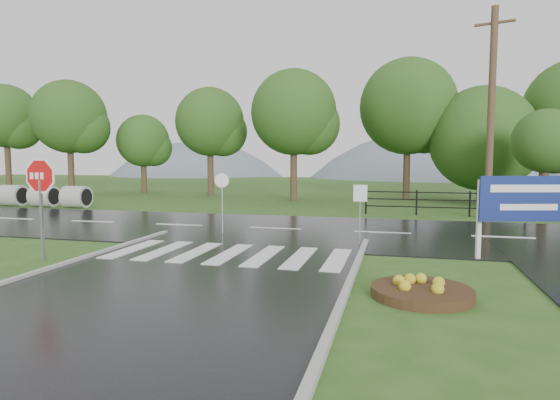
# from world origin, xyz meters

# --- Properties ---
(ground) EXTENTS (120.00, 120.00, 0.00)m
(ground) POSITION_xyz_m (0.00, 0.00, 0.00)
(ground) COLOR #2D551C
(ground) RESTS_ON ground
(main_road) EXTENTS (90.00, 8.00, 0.04)m
(main_road) POSITION_xyz_m (0.00, 10.00, 0.00)
(main_road) COLOR black
(main_road) RESTS_ON ground
(crosswalk) EXTENTS (6.50, 2.80, 0.02)m
(crosswalk) POSITION_xyz_m (0.00, 5.00, 0.06)
(crosswalk) COLOR silver
(crosswalk) RESTS_ON ground
(fence_west) EXTENTS (9.58, 0.08, 1.20)m
(fence_west) POSITION_xyz_m (7.75, 16.00, 0.72)
(fence_west) COLOR black
(fence_west) RESTS_ON ground
(hills) EXTENTS (102.00, 48.00, 48.00)m
(hills) POSITION_xyz_m (3.49, 65.00, -15.54)
(hills) COLOR slate
(hills) RESTS_ON ground
(treeline) EXTENTS (83.20, 5.20, 10.00)m
(treeline) POSITION_xyz_m (1.00, 24.00, 0.00)
(treeline) COLOR #244B17
(treeline) RESTS_ON ground
(culvert_pipes) EXTENTS (7.60, 1.20, 1.20)m
(culvert_pipes) POSITION_xyz_m (-15.81, 15.00, 0.60)
(culvert_pipes) COLOR #9E9B93
(culvert_pipes) RESTS_ON ground
(stop_sign) EXTENTS (1.29, 0.09, 2.89)m
(stop_sign) POSITION_xyz_m (-4.52, 3.17, 2.00)
(stop_sign) COLOR #939399
(stop_sign) RESTS_ON ground
(estate_billboard) EXTENTS (2.50, 0.74, 2.25)m
(estate_billboard) POSITION_xyz_m (7.79, 6.16, 1.55)
(estate_billboard) COLOR silver
(estate_billboard) RESTS_ON ground
(flower_bed) EXTENTS (1.95, 1.95, 0.39)m
(flower_bed) POSITION_xyz_m (5.00, 2.23, 0.15)
(flower_bed) COLOR #332111
(flower_bed) RESTS_ON ground
(reg_sign_small) EXTENTS (0.42, 0.06, 1.90)m
(reg_sign_small) POSITION_xyz_m (3.39, 7.36, 1.37)
(reg_sign_small) COLOR #939399
(reg_sign_small) RESTS_ON ground
(reg_sign_round) EXTENTS (0.50, 0.13, 2.18)m
(reg_sign_round) POSITION_xyz_m (-1.55, 8.45, 1.39)
(reg_sign_round) COLOR #939399
(reg_sign_round) RESTS_ON ground
(utility_pole_east) EXTENTS (1.61, 0.59, 9.30)m
(utility_pole_east) POSITION_xyz_m (8.43, 15.50, 4.73)
(utility_pole_east) COLOR #473523
(utility_pole_east) RESTS_ON ground
(entrance_tree_left) EXTENTS (3.01, 3.01, 5.04)m
(entrance_tree_left) POSITION_xyz_m (11.20, 17.50, 3.49)
(entrance_tree_left) COLOR #3D2B1C
(entrance_tree_left) RESTS_ON ground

